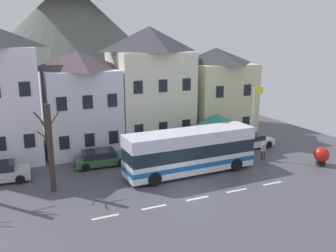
{
  "coord_description": "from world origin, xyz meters",
  "views": [
    {
      "loc": [
        -10.51,
        -20.06,
        9.98
      ],
      "look_at": [
        1.19,
        5.92,
        3.04
      ],
      "focal_mm": 38.82,
      "sensor_mm": 36.0,
      "label": 1
    }
  ],
  "objects_px": {
    "hilltop_castle": "(71,44)",
    "townhouse_01": "(80,102)",
    "townhouse_02": "(150,86)",
    "harbour_buoy": "(321,155)",
    "townhouse_03": "(215,91)",
    "pedestrian_00": "(264,149)",
    "bus_shelter": "(216,121)",
    "parked_car_00": "(101,158)",
    "bare_tree_00": "(50,147)",
    "transit_bus": "(190,152)",
    "flagpole": "(254,116)",
    "public_bench": "(215,140)",
    "parked_car_02": "(251,141)",
    "pedestrian_01": "(221,146)"
  },
  "relations": [
    {
      "from": "pedestrian_00",
      "to": "townhouse_01",
      "type": "bearing_deg",
      "value": 144.67
    },
    {
      "from": "pedestrian_00",
      "to": "harbour_buoy",
      "type": "xyz_separation_m",
      "value": [
        3.47,
        -2.89,
        -0.16
      ]
    },
    {
      "from": "bare_tree_00",
      "to": "bus_shelter",
      "type": "bearing_deg",
      "value": 10.2
    },
    {
      "from": "townhouse_03",
      "to": "bus_shelter",
      "type": "distance_m",
      "value": 7.31
    },
    {
      "from": "transit_bus",
      "to": "pedestrian_01",
      "type": "bearing_deg",
      "value": 28.88
    },
    {
      "from": "pedestrian_00",
      "to": "bare_tree_00",
      "type": "height_order",
      "value": "bare_tree_00"
    },
    {
      "from": "townhouse_01",
      "to": "townhouse_03",
      "type": "height_order",
      "value": "townhouse_03"
    },
    {
      "from": "townhouse_03",
      "to": "hilltop_castle",
      "type": "xyz_separation_m",
      "value": [
        -11.38,
        18.56,
        4.62
      ]
    },
    {
      "from": "flagpole",
      "to": "bus_shelter",
      "type": "bearing_deg",
      "value": 134.19
    },
    {
      "from": "pedestrian_00",
      "to": "public_bench",
      "type": "bearing_deg",
      "value": 103.44
    },
    {
      "from": "parked_car_00",
      "to": "public_bench",
      "type": "relative_size",
      "value": 2.63
    },
    {
      "from": "townhouse_03",
      "to": "flagpole",
      "type": "xyz_separation_m",
      "value": [
        -1.37,
        -8.47,
        -0.91
      ]
    },
    {
      "from": "townhouse_02",
      "to": "parked_car_02",
      "type": "xyz_separation_m",
      "value": [
        7.76,
        -5.77,
        -4.91
      ]
    },
    {
      "from": "bus_shelter",
      "to": "parked_car_00",
      "type": "xyz_separation_m",
      "value": [
        -10.03,
        1.03,
        -2.36
      ]
    },
    {
      "from": "parked_car_00",
      "to": "pedestrian_00",
      "type": "xyz_separation_m",
      "value": [
        12.75,
        -4.26,
        0.36
      ]
    },
    {
      "from": "pedestrian_01",
      "to": "bus_shelter",
      "type": "bearing_deg",
      "value": 90.11
    },
    {
      "from": "pedestrian_01",
      "to": "harbour_buoy",
      "type": "xyz_separation_m",
      "value": [
        6.18,
        -5.24,
        -0.06
      ]
    },
    {
      "from": "flagpole",
      "to": "bare_tree_00",
      "type": "xyz_separation_m",
      "value": [
        -16.38,
        -0.25,
        -0.55
      ]
    },
    {
      "from": "townhouse_01",
      "to": "hilltop_castle",
      "type": "distance_m",
      "value": 19.37
    },
    {
      "from": "townhouse_02",
      "to": "bus_shelter",
      "type": "relative_size",
      "value": 3.06
    },
    {
      "from": "townhouse_01",
      "to": "pedestrian_00",
      "type": "height_order",
      "value": "townhouse_01"
    },
    {
      "from": "bus_shelter",
      "to": "pedestrian_00",
      "type": "bearing_deg",
      "value": -49.95
    },
    {
      "from": "townhouse_02",
      "to": "pedestrian_00",
      "type": "bearing_deg",
      "value": -54.21
    },
    {
      "from": "transit_bus",
      "to": "public_bench",
      "type": "xyz_separation_m",
      "value": [
        5.68,
        5.62,
        -1.19
      ]
    },
    {
      "from": "townhouse_01",
      "to": "bus_shelter",
      "type": "bearing_deg",
      "value": -30.31
    },
    {
      "from": "transit_bus",
      "to": "bus_shelter",
      "type": "distance_m",
      "value": 5.6
    },
    {
      "from": "parked_car_02",
      "to": "harbour_buoy",
      "type": "distance_m",
      "value": 6.62
    },
    {
      "from": "townhouse_02",
      "to": "parked_car_00",
      "type": "relative_size",
      "value": 2.57
    },
    {
      "from": "pedestrian_01",
      "to": "flagpole",
      "type": "bearing_deg",
      "value": -32.34
    },
    {
      "from": "hilltop_castle",
      "to": "parked_car_00",
      "type": "xyz_separation_m",
      "value": [
        -2.25,
        -23.71,
        -8.5
      ]
    },
    {
      "from": "townhouse_01",
      "to": "bare_tree_00",
      "type": "distance_m",
      "value": 9.52
    },
    {
      "from": "hilltop_castle",
      "to": "townhouse_01",
      "type": "bearing_deg",
      "value": -98.29
    },
    {
      "from": "townhouse_02",
      "to": "harbour_buoy",
      "type": "distance_m",
      "value": 16.32
    },
    {
      "from": "parked_car_02",
      "to": "harbour_buoy",
      "type": "bearing_deg",
      "value": -72.24
    },
    {
      "from": "transit_bus",
      "to": "parked_car_02",
      "type": "relative_size",
      "value": 2.33
    },
    {
      "from": "parked_car_00",
      "to": "public_bench",
      "type": "xyz_separation_m",
      "value": [
        11.44,
        1.23,
        -0.15
      ]
    },
    {
      "from": "transit_bus",
      "to": "flagpole",
      "type": "bearing_deg",
      "value": 8.11
    },
    {
      "from": "parked_car_02",
      "to": "bare_tree_00",
      "type": "relative_size",
      "value": 0.74
    },
    {
      "from": "townhouse_01",
      "to": "transit_bus",
      "type": "relative_size",
      "value": 0.87
    },
    {
      "from": "townhouse_01",
      "to": "transit_bus",
      "type": "xyz_separation_m",
      "value": [
        6.22,
        -9.5,
        -2.77
      ]
    },
    {
      "from": "parked_car_02",
      "to": "pedestrian_01",
      "type": "height_order",
      "value": "pedestrian_01"
    },
    {
      "from": "townhouse_03",
      "to": "pedestrian_00",
      "type": "xyz_separation_m",
      "value": [
        -0.88,
        -9.4,
        -3.52
      ]
    },
    {
      "from": "parked_car_02",
      "to": "public_bench",
      "type": "xyz_separation_m",
      "value": [
        -2.51,
        2.16,
        -0.13
      ]
    },
    {
      "from": "townhouse_01",
      "to": "parked_car_02",
      "type": "bearing_deg",
      "value": -22.73
    },
    {
      "from": "pedestrian_01",
      "to": "public_bench",
      "type": "height_order",
      "value": "pedestrian_01"
    },
    {
      "from": "harbour_buoy",
      "to": "parked_car_00",
      "type": "bearing_deg",
      "value": 156.21
    },
    {
      "from": "public_bench",
      "to": "townhouse_01",
      "type": "bearing_deg",
      "value": 161.94
    },
    {
      "from": "parked_car_00",
      "to": "parked_car_02",
      "type": "relative_size",
      "value": 0.98
    },
    {
      "from": "bus_shelter",
      "to": "harbour_buoy",
      "type": "bearing_deg",
      "value": -44.71
    },
    {
      "from": "transit_bus",
      "to": "bare_tree_00",
      "type": "distance_m",
      "value": 10.01
    }
  ]
}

